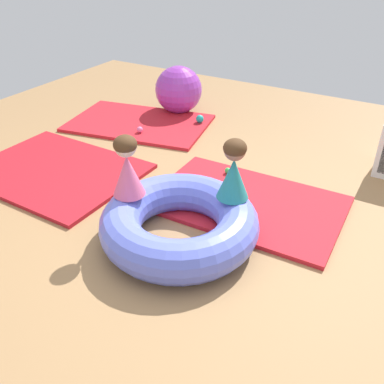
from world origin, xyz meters
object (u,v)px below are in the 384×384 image
Objects in this scene: child_in_pink at (127,166)px; child_in_teal at (234,170)px; inflatable_cushion at (179,223)px; play_ball_green at (228,171)px; play_ball_teal at (200,119)px; exercise_ball_large at (179,90)px; play_ball_pink at (140,130)px; play_ball_orange at (162,199)px.

child_in_teal is at bearing 79.02° from child_in_pink.
child_in_teal is (0.30, 0.33, 0.41)m from inflatable_cushion.
inflatable_cushion is 19.81× the size of play_ball_green.
play_ball_teal is 0.59m from exercise_ball_large.
inflatable_cushion is 2.13m from play_ball_pink.
child_in_pink is at bearing -105.33° from play_ball_green.
exercise_ball_large is at bearing 121.89° from inflatable_cushion.
play_ball_orange is 1.59× the size of play_ball_green.
child_in_teal is 1.03m from play_ball_green.
play_ball_teal is at bearing 50.26° from child_in_teal.
play_ball_pink is at bearing 164.62° from play_ball_green.
child_in_pink reaches higher than inflatable_cushion.
child_in_pink is 1.32m from play_ball_green.
play_ball_orange is at bearing -46.77° from play_ball_pink.
child_in_pink reaches higher than play_ball_green.
exercise_ball_large is (-1.50, 2.42, 0.15)m from inflatable_cushion.
play_ball_teal is at bearing 156.75° from child_in_pink.
inflatable_cushion is 2.38m from play_ball_teal.
child_in_pink is 2.33m from play_ball_teal.
inflatable_cushion is 0.51m from play_ball_orange.
child_in_pink is at bearing -55.74° from play_ball_pink.
play_ball_orange is at bearing 133.52° from child_in_pink.
play_ball_pink is 0.94m from exercise_ball_large.
play_ball_orange is 0.16× the size of exercise_ball_large.
child_in_pink is 2.70m from exercise_ball_large.
child_in_teal reaches higher than play_ball_orange.
child_in_pink is 1.95m from play_ball_pink.
play_ball_pink is 0.74× the size of play_ball_orange.
play_ball_teal is (-1.02, 2.15, -0.08)m from inflatable_cushion.
inflatable_cushion is at bearing 58.47° from child_in_pink.
inflatable_cushion is 1.13m from play_ball_green.
child_in_pink is at bearing -98.42° from play_ball_orange.
child_in_pink is 6.75× the size of play_ball_pink.
play_ball_green is 1.37m from play_ball_teal.
child_in_pink is at bearing -66.69° from exercise_ball_large.
child_in_pink is (-0.74, -0.38, 0.00)m from child_in_teal.
play_ball_pink is at bearing 134.91° from inflatable_cushion.
play_ball_pink is at bearing -126.39° from play_ball_teal.
exercise_ball_large reaches higher than play_ball_pink.
child_in_teal is at bearing 47.63° from inflatable_cushion.
exercise_ball_large is (-1.80, 2.09, -0.26)m from child_in_teal.
play_ball_teal reaches higher than play_ball_pink.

